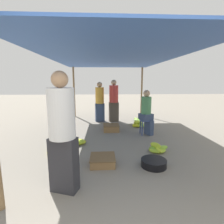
# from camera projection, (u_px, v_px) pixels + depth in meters

# --- Properties ---
(ground_plane) EXTENTS (40.00, 40.00, 0.00)m
(ground_plane) POSITION_uv_depth(u_px,v_px,m) (125.00, 222.00, 2.06)
(ground_plane) COLOR gray
(ground_plane) RESTS_ON ground
(canopy_post_back_left) EXTENTS (0.08, 0.08, 2.27)m
(canopy_post_back_left) POSITION_uv_depth(u_px,v_px,m) (74.00, 92.00, 8.03)
(canopy_post_back_left) COLOR olive
(canopy_post_back_left) RESTS_ON ground
(canopy_post_back_right) EXTENTS (0.08, 0.08, 2.27)m
(canopy_post_back_right) POSITION_uv_depth(u_px,v_px,m) (142.00, 92.00, 8.20)
(canopy_post_back_right) COLOR olive
(canopy_post_back_right) RESTS_ON ground
(canopy_tarp) EXTENTS (3.55, 6.46, 0.04)m
(canopy_tarp) POSITION_uv_depth(u_px,v_px,m) (111.00, 58.00, 4.93)
(canopy_tarp) COLOR #33569E
(canopy_tarp) RESTS_ON canopy_post_front_left
(vendor_foreground) EXTENTS (0.48, 0.48, 1.78)m
(vendor_foreground) POSITION_uv_depth(u_px,v_px,m) (62.00, 132.00, 2.50)
(vendor_foreground) COLOR #2D2D33
(vendor_foreground) RESTS_ON ground
(stool) EXTENTS (0.34, 0.34, 0.47)m
(stool) POSITION_uv_depth(u_px,v_px,m) (146.00, 122.00, 5.40)
(stool) COLOR #384C84
(stool) RESTS_ON ground
(vendor_seated) EXTENTS (0.45, 0.45, 1.37)m
(vendor_seated) POSITION_uv_depth(u_px,v_px,m) (147.00, 111.00, 5.33)
(vendor_seated) COLOR #384766
(vendor_seated) RESTS_ON ground
(basin_black) EXTENTS (0.49, 0.49, 0.14)m
(basin_black) POSITION_uv_depth(u_px,v_px,m) (154.00, 163.00, 3.38)
(basin_black) COLOR black
(basin_black) RESTS_ON ground
(banana_pile_left_0) EXTENTS (0.47, 0.60, 0.16)m
(banana_pile_left_0) POSITION_uv_depth(u_px,v_px,m) (57.00, 149.00, 4.10)
(banana_pile_left_0) COLOR yellow
(banana_pile_left_0) RESTS_ON ground
(banana_pile_left_1) EXTENTS (0.58, 0.57, 0.14)m
(banana_pile_left_1) POSITION_uv_depth(u_px,v_px,m) (76.00, 142.00, 4.57)
(banana_pile_left_1) COLOR yellow
(banana_pile_left_1) RESTS_ON ground
(banana_pile_right_0) EXTENTS (0.57, 0.51, 0.20)m
(banana_pile_right_0) POSITION_uv_depth(u_px,v_px,m) (141.00, 119.00, 7.33)
(banana_pile_right_0) COLOR #97C131
(banana_pile_right_0) RESTS_ON ground
(banana_pile_right_1) EXTENTS (0.49, 0.38, 0.22)m
(banana_pile_right_1) POSITION_uv_depth(u_px,v_px,m) (157.00, 149.00, 4.08)
(banana_pile_right_1) COLOR #80B735
(banana_pile_right_1) RESTS_ON ground
(banana_pile_right_3) EXTENTS (0.51, 0.50, 0.23)m
(banana_pile_right_3) POSITION_uv_depth(u_px,v_px,m) (139.00, 124.00, 6.35)
(banana_pile_right_3) COLOR #B7CD2B
(banana_pile_right_3) RESTS_ON ground
(crate_near) EXTENTS (0.52, 0.52, 0.21)m
(crate_near) POSITION_uv_depth(u_px,v_px,m) (111.00, 128.00, 5.81)
(crate_near) COLOR olive
(crate_near) RESTS_ON ground
(crate_mid) EXTENTS (0.49, 0.49, 0.16)m
(crate_mid) POSITION_uv_depth(u_px,v_px,m) (103.00, 160.00, 3.47)
(crate_mid) COLOR olive
(crate_mid) RESTS_ON ground
(shopper_walking_mid) EXTENTS (0.41, 0.41, 1.60)m
(shopper_walking_mid) POSITION_uv_depth(u_px,v_px,m) (100.00, 101.00, 7.07)
(shopper_walking_mid) COLOR #384766
(shopper_walking_mid) RESTS_ON ground
(shopper_walking_far) EXTENTS (0.41, 0.41, 1.69)m
(shopper_walking_far) POSITION_uv_depth(u_px,v_px,m) (114.00, 100.00, 7.05)
(shopper_walking_far) COLOR #4C4238
(shopper_walking_far) RESTS_ON ground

